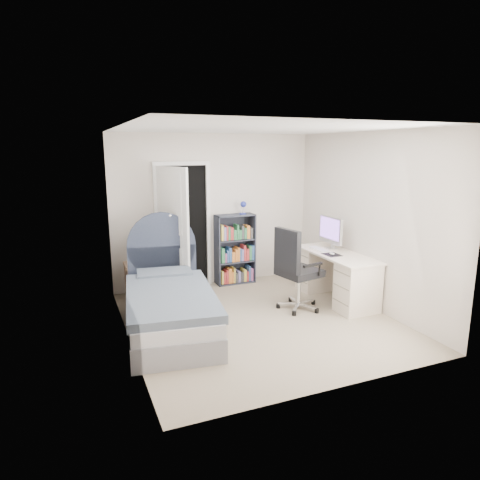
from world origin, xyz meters
name	(u,v)px	position (x,y,z in m)	size (l,w,h in m)	color
room_shell	(260,229)	(0.00, 0.00, 1.25)	(3.50, 3.70, 2.60)	gray
door	(176,229)	(-0.72, 1.53, 1.03)	(0.92, 0.79, 2.06)	black
bed	(169,304)	(-1.15, 0.27, 0.31)	(1.31, 2.31, 1.35)	gray
nightstand	(138,271)	(-1.33, 1.59, 0.41)	(0.42, 0.42, 0.62)	tan
floor_lamp	(169,265)	(-0.92, 1.26, 0.55)	(0.19, 0.19, 1.34)	silver
bookcase	(235,252)	(0.32, 1.66, 0.55)	(0.66, 0.28, 1.40)	#323644
desk	(335,274)	(1.40, 0.30, 0.40)	(0.60, 1.50, 1.23)	beige
office_chair	(295,266)	(0.61, 0.16, 0.65)	(0.64, 0.66, 1.19)	silver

